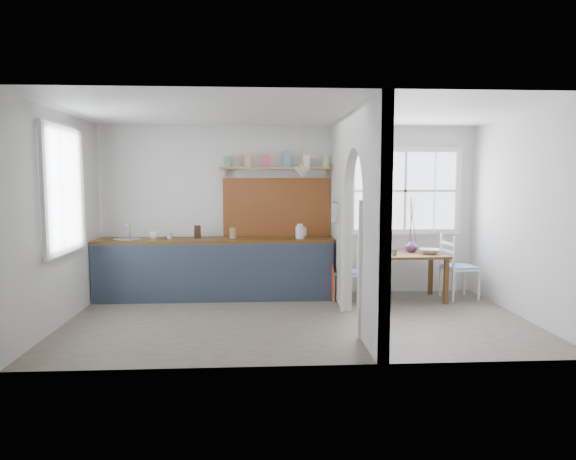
{
  "coord_description": "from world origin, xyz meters",
  "views": [
    {
      "loc": [
        -0.5,
        -6.33,
        1.76
      ],
      "look_at": [
        -0.11,
        0.31,
        1.12
      ],
      "focal_mm": 32.0,
      "sensor_mm": 36.0,
      "label": 1
    }
  ],
  "objects": [
    {
      "name": "chair_right",
      "position": [
        2.51,
        1.06,
        0.48
      ],
      "size": [
        0.49,
        0.49,
        0.97
      ],
      "primitive_type": null,
      "rotation": [
        0.0,
        0.0,
        1.68
      ],
      "color": "silver",
      "rests_on": "floor"
    },
    {
      "name": "utensil_rail",
      "position": [
        0.61,
        0.9,
        1.45
      ],
      "size": [
        0.02,
        0.5,
        0.02
      ],
      "primitive_type": "cylinder",
      "rotation": [
        1.57,
        0.0,
        0.0
      ],
      "color": "silver",
      "rests_on": "partition"
    },
    {
      "name": "counter",
      "position": [
        -1.13,
        1.33,
        0.46
      ],
      "size": [
        3.5,
        0.6,
        0.9
      ],
      "color": "#593517",
      "rests_on": "floor"
    },
    {
      "name": "kettle",
      "position": [
        0.13,
        1.25,
        1.01
      ],
      "size": [
        0.22,
        0.2,
        0.22
      ],
      "primitive_type": null,
      "rotation": [
        0.0,
        0.0,
        0.36
      ],
      "color": "white",
      "rests_on": "counter"
    },
    {
      "name": "backsplash",
      "position": [
        -0.2,
        1.58,
        1.35
      ],
      "size": [
        1.65,
        0.03,
        0.9
      ],
      "primitive_type": "cube",
      "color": "brown",
      "rests_on": "walls"
    },
    {
      "name": "kitchen_window",
      "position": [
        -2.87,
        0.0,
        1.65
      ],
      "size": [
        0.1,
        1.16,
        1.5
      ],
      "primitive_type": null,
      "color": "white",
      "rests_on": "walls"
    },
    {
      "name": "partition",
      "position": [
        0.7,
        0.06,
        1.45
      ],
      "size": [
        0.12,
        3.2,
        2.6
      ],
      "color": "silver",
      "rests_on": "floor"
    },
    {
      "name": "chair_left",
      "position": [
        0.82,
        1.06,
        0.42
      ],
      "size": [
        0.49,
        0.49,
        0.84
      ],
      "primitive_type": null,
      "rotation": [
        0.0,
        0.0,
        -1.9
      ],
      "color": "silver",
      "rests_on": "floor"
    },
    {
      "name": "nook_window",
      "position": [
        1.8,
        1.56,
        1.6
      ],
      "size": [
        1.76,
        0.1,
        1.3
      ],
      "primitive_type": null,
      "color": "white",
      "rests_on": "walls"
    },
    {
      "name": "towel_magenta",
      "position": [
        0.58,
        0.96,
        0.28
      ],
      "size": [
        0.02,
        0.03,
        0.58
      ],
      "primitive_type": "cube",
      "color": "#B11B70",
      "rests_on": "counter"
    },
    {
      "name": "dining_table",
      "position": [
        1.68,
        1.03,
        0.35
      ],
      "size": [
        1.12,
        0.76,
        0.69
      ],
      "primitive_type": null,
      "rotation": [
        0.0,
        0.0,
        0.02
      ],
      "color": "#593517",
      "rests_on": "floor"
    },
    {
      "name": "ceiling",
      "position": [
        0.0,
        0.0,
        2.6
      ],
      "size": [
        5.8,
        3.2,
        0.01
      ],
      "primitive_type": "cube",
      "color": "silver",
      "rests_on": "walls"
    },
    {
      "name": "knife_block",
      "position": [
        -1.4,
        1.38,
        0.99
      ],
      "size": [
        0.11,
        0.14,
        0.19
      ],
      "primitive_type": "cube",
      "rotation": [
        0.0,
        0.0,
        0.23
      ],
      "color": "black",
      "rests_on": "counter"
    },
    {
      "name": "floor",
      "position": [
        0.0,
        0.0,
        0.0
      ],
      "size": [
        5.8,
        3.2,
        0.01
      ],
      "primitive_type": "cube",
      "color": "#786F5A",
      "rests_on": "ground"
    },
    {
      "name": "pendant_lamp",
      "position": [
        0.15,
        1.15,
        1.88
      ],
      "size": [
        0.26,
        0.26,
        0.16
      ],
      "primitive_type": "cone",
      "color": "beige",
      "rests_on": "ceiling"
    },
    {
      "name": "vase",
      "position": [
        1.8,
        1.19,
        0.79
      ],
      "size": [
        0.19,
        0.19,
        0.19
      ],
      "primitive_type": "imported",
      "rotation": [
        0.0,
        0.0,
        -0.0
      ],
      "color": "#5C3069",
      "rests_on": "dining_table"
    },
    {
      "name": "plate",
      "position": [
        1.28,
        0.99,
        0.7
      ],
      "size": [
        0.19,
        0.19,
        0.01
      ],
      "primitive_type": "cylinder",
      "rotation": [
        0.0,
        0.0,
        -0.06
      ],
      "color": "black",
      "rests_on": "dining_table"
    },
    {
      "name": "towel_orange",
      "position": [
        0.58,
        0.93,
        0.25
      ],
      "size": [
        0.02,
        0.03,
        0.51
      ],
      "primitive_type": "cube",
      "color": "#D94E03",
      "rests_on": "counter"
    },
    {
      "name": "bowl",
      "position": [
        2.02,
        0.99,
        0.73
      ],
      "size": [
        0.36,
        0.36,
        0.07
      ],
      "primitive_type": "imported",
      "rotation": [
        0.0,
        0.0,
        -0.29
      ],
      "color": "silver",
      "rests_on": "dining_table"
    },
    {
      "name": "shelf",
      "position": [
        -0.2,
        1.49,
        2.0
      ],
      "size": [
        1.75,
        0.2,
        0.21
      ],
      "color": "#846A4C",
      "rests_on": "walls"
    },
    {
      "name": "mug_a",
      "position": [
        -1.8,
        1.28,
        0.95
      ],
      "size": [
        0.14,
        0.14,
        0.1
      ],
      "primitive_type": "imported",
      "rotation": [
        0.0,
        0.0,
        0.33
      ],
      "color": "silver",
      "rests_on": "counter"
    },
    {
      "name": "sink",
      "position": [
        -2.43,
        1.3,
        0.89
      ],
      "size": [
        0.4,
        0.4,
        0.02
      ],
      "primitive_type": "cylinder",
      "color": "silver",
      "rests_on": "counter"
    },
    {
      "name": "mug_b",
      "position": [
        -2.04,
        1.34,
        0.96
      ],
      "size": [
        0.18,
        0.18,
        0.11
      ],
      "primitive_type": "imported",
      "rotation": [
        0.0,
        0.0,
        -0.33
      ],
      "color": "white",
      "rests_on": "counter"
    },
    {
      "name": "table_cup",
      "position": [
        1.46,
        0.89,
        0.73
      ],
      "size": [
        0.11,
        0.11,
        0.08
      ],
      "primitive_type": "imported",
      "rotation": [
        0.0,
        0.0,
        0.3
      ],
      "color": "#5B7456",
      "rests_on": "dining_table"
    },
    {
      "name": "walls",
      "position": [
        0.0,
        0.0,
        1.3
      ],
      "size": [
        5.81,
        3.21,
        2.6
      ],
      "color": "silver",
      "rests_on": "floor"
    },
    {
      "name": "jar",
      "position": [
        -0.87,
        1.31,
        0.98
      ],
      "size": [
        0.1,
        0.1,
        0.16
      ],
      "primitive_type": "cylinder",
      "rotation": [
        0.0,
        0.0,
        0.0
      ],
      "color": "#9E8553",
      "rests_on": "counter"
    }
  ]
}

